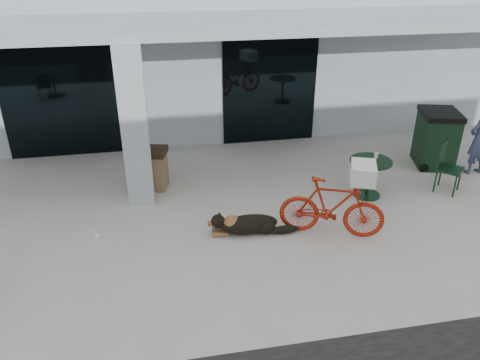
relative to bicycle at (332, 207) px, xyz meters
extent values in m
plane|color=#BAB7AF|center=(-1.81, -0.40, -0.55)|extent=(80.00, 80.00, 0.00)
cube|color=#B2C0C9|center=(-1.81, 8.10, 1.70)|extent=(22.00, 7.00, 4.50)
cube|color=black|center=(-5.01, 4.58, 0.80)|extent=(2.80, 0.06, 2.70)
cube|color=black|center=(-0.01, 4.58, 0.80)|extent=(2.40, 0.06, 2.70)
cube|color=#B2C0C9|center=(-3.31, 1.90, 1.01)|extent=(0.50, 0.50, 3.12)
cube|color=#B2C0C9|center=(-1.81, 3.20, 2.66)|extent=(22.00, 2.80, 0.18)
imported|color=#A9220D|center=(0.00, 0.00, 0.00)|extent=(1.89, 1.15, 1.10)
cube|color=white|center=(0.42, -0.16, 0.71)|extent=(0.57, 0.65, 0.32)
cylinder|color=white|center=(-4.08, 0.55, -0.50)|extent=(0.11, 0.11, 0.11)
imported|color=#394261|center=(4.10, 1.80, 0.25)|extent=(0.63, 0.46, 1.60)
cylinder|color=white|center=(1.42, 1.34, 0.30)|extent=(0.08, 0.08, 0.11)
camera|label=1|loc=(-2.90, -6.66, 4.10)|focal=35.00mm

